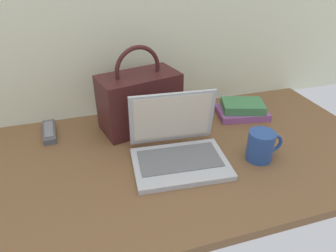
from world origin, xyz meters
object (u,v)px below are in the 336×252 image
at_px(remote_control_near, 49,132).
at_px(handbag, 140,100).
at_px(laptop, 178,147).
at_px(book_stack, 242,109).
at_px(coffee_mug, 261,145).

xyz_separation_m(remote_control_near, handbag, (0.35, -0.04, 0.10)).
distance_m(laptop, book_stack, 0.42).
xyz_separation_m(coffee_mug, book_stack, (0.10, 0.29, -0.02)).
distance_m(laptop, handbag, 0.27).
height_order(coffee_mug, book_stack, coffee_mug).
height_order(laptop, book_stack, laptop).
height_order(coffee_mug, handbag, handbag).
bearing_deg(laptop, book_stack, 30.20).
bearing_deg(remote_control_near, handbag, -6.69).
bearing_deg(handbag, remote_control_near, 173.31).
xyz_separation_m(coffee_mug, remote_control_near, (-0.69, 0.38, -0.04)).
distance_m(remote_control_near, handbag, 0.37).
bearing_deg(handbag, coffee_mug, -44.40).
height_order(laptop, remote_control_near, laptop).
bearing_deg(coffee_mug, remote_control_near, 151.59).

